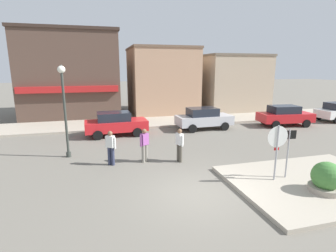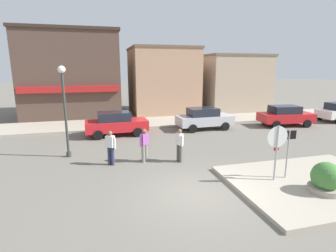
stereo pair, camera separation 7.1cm
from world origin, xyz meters
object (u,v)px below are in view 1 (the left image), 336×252
at_px(parked_car_second, 204,118).
at_px(pedestrian_crossing_near, 111,147).
at_px(lamp_post, 64,98).
at_px(parked_car_nearest, 116,123).
at_px(parked_car_third, 285,115).
at_px(one_way_sign, 288,149).
at_px(stop_sign, 277,146).
at_px(pedestrian_crossing_far, 145,144).
at_px(planter, 326,180).
at_px(pedestrian_kerb_side, 180,144).

xyz_separation_m(parked_car_second, pedestrian_crossing_near, (-6.92, -5.63, 0.06)).
height_order(lamp_post, parked_car_nearest, lamp_post).
bearing_deg(lamp_post, parked_car_third, 12.28).
xyz_separation_m(one_way_sign, lamp_post, (-8.57, 5.27, 1.63)).
distance_m(lamp_post, parked_car_second, 9.99).
relative_size(parked_car_nearest, parked_car_second, 1.00).
distance_m(lamp_post, parked_car_nearest, 5.06).
height_order(stop_sign, one_way_sign, stop_sign).
distance_m(lamp_post, pedestrian_crossing_far, 4.48).
bearing_deg(parked_car_third, lamp_post, -167.72).
height_order(stop_sign, pedestrian_crossing_far, stop_sign).
relative_size(stop_sign, parked_car_second, 0.57).
height_order(pedestrian_crossing_near, pedestrian_crossing_far, same).
height_order(one_way_sign, pedestrian_crossing_near, one_way_sign).
height_order(planter, parked_car_second, parked_car_second).
distance_m(one_way_sign, pedestrian_crossing_far, 6.15).
distance_m(one_way_sign, parked_car_third, 11.01).
height_order(stop_sign, parked_car_third, stop_sign).
distance_m(parked_car_nearest, pedestrian_crossing_far, 5.54).
distance_m(stop_sign, pedestrian_kerb_side, 4.34).
height_order(stop_sign, lamp_post, lamp_post).
relative_size(pedestrian_crossing_far, pedestrian_kerb_side, 1.00).
relative_size(stop_sign, pedestrian_crossing_far, 1.43).
height_order(one_way_sign, parked_car_third, one_way_sign).
relative_size(one_way_sign, parked_car_nearest, 0.52).
bearing_deg(stop_sign, pedestrian_crossing_far, 140.39).
relative_size(stop_sign, planter, 1.88).
relative_size(parked_car_second, pedestrian_kerb_side, 2.51).
height_order(planter, lamp_post, lamp_post).
relative_size(lamp_post, parked_car_nearest, 1.12).
height_order(parked_car_nearest, parked_car_third, same).
relative_size(planter, pedestrian_kerb_side, 0.76).
xyz_separation_m(pedestrian_crossing_near, pedestrian_crossing_far, (1.56, -0.00, 0.00)).
bearing_deg(pedestrian_crossing_far, one_way_sign, -35.54).
bearing_deg(pedestrian_kerb_side, parked_car_second, 58.08).
bearing_deg(planter, pedestrian_crossing_near, 144.80).
height_order(one_way_sign, planter, one_way_sign).
distance_m(parked_car_third, pedestrian_crossing_near, 14.30).
bearing_deg(parked_car_nearest, lamp_post, -125.05).
distance_m(one_way_sign, planter, 1.68).
xyz_separation_m(one_way_sign, parked_car_third, (6.82, 8.62, -0.52)).
bearing_deg(parked_car_nearest, parked_car_second, 1.58).
bearing_deg(parked_car_nearest, planter, -58.32).
bearing_deg(planter, parked_car_second, 90.72).
xyz_separation_m(parked_car_third, pedestrian_kerb_side, (-10.22, -5.46, 0.06)).
xyz_separation_m(parked_car_second, pedestrian_crossing_far, (-5.36, -5.63, 0.06)).
relative_size(lamp_post, pedestrian_kerb_side, 2.82).
relative_size(stop_sign, pedestrian_kerb_side, 1.43).
xyz_separation_m(stop_sign, parked_car_nearest, (-5.36, 9.10, -0.71)).
bearing_deg(pedestrian_crossing_near, pedestrian_crossing_far, -0.02).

